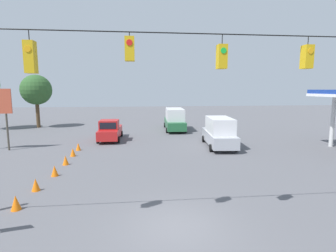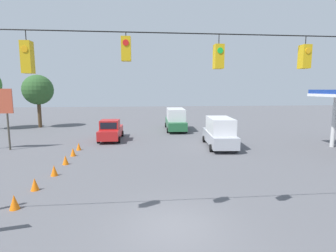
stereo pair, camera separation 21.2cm
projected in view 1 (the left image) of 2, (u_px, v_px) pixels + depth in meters
The scene contains 12 objects.
ground_plane at pixel (176, 227), 9.94m from camera, with size 140.00×140.00×0.00m, color #56565B.
overhead_signal_span at pixel (174, 95), 9.18m from camera, with size 23.47×0.38×8.00m.
box_truck_silver_oncoming_far at pixel (219, 132), 23.57m from camera, with size 2.76×6.35×2.68m.
pickup_truck_red_withflow_far at pixel (110, 131), 26.76m from camera, with size 2.29×5.41×2.12m.
box_truck_green_oncoming_deep at pixel (175, 119), 33.30m from camera, with size 2.69×7.35×2.76m.
traffic_cone_nearest at pixel (16, 203), 11.28m from camera, with size 0.42×0.42×0.65m, color orange.
traffic_cone_second at pixel (36, 185), 13.42m from camera, with size 0.42×0.42×0.65m, color orange.
traffic_cone_third at pixel (55, 171), 15.69m from camera, with size 0.42×0.42×0.65m, color orange.
traffic_cone_fourth at pixel (66, 160), 18.04m from camera, with size 0.42×0.42×0.65m, color orange.
traffic_cone_fifth at pixel (73, 152), 20.33m from camera, with size 0.42×0.42×0.65m, color orange.
traffic_cone_farthest at pixel (78, 147), 22.31m from camera, with size 0.42×0.42×0.65m, color orange.
tree_horizon_right at pixel (36, 90), 34.94m from camera, with size 3.99×3.99×7.10m.
Camera 1 is at (1.32, 9.21, 5.18)m, focal length 28.00 mm.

